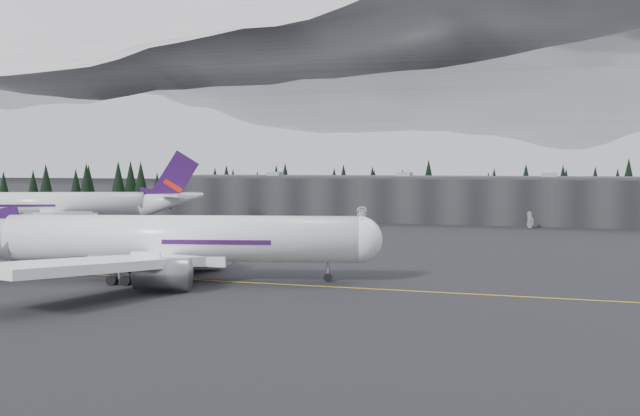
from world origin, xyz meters
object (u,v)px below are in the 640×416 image
(terminal, at_px, (439,198))
(jet_main, at_px, (140,239))
(jet_parked, at_px, (74,205))
(gse_vehicle_a, at_px, (362,225))
(gse_vehicle_b, at_px, (530,226))

(terminal, bearing_deg, jet_main, -97.94)
(jet_parked, bearing_deg, terminal, -171.59)
(gse_vehicle_a, bearing_deg, jet_parked, -175.82)
(terminal, distance_m, jet_parked, 99.43)
(jet_main, relative_size, gse_vehicle_a, 12.45)
(jet_main, bearing_deg, gse_vehicle_a, 72.76)
(terminal, distance_m, gse_vehicle_b, 34.18)
(jet_main, xyz_separation_m, jet_parked, (-67.77, 78.96, -0.10))
(jet_main, distance_m, gse_vehicle_a, 97.74)
(terminal, distance_m, jet_main, 130.48)
(jet_main, bearing_deg, terminal, 67.37)
(jet_parked, relative_size, gse_vehicle_a, 12.00)
(gse_vehicle_b, bearing_deg, terminal, -151.44)
(gse_vehicle_a, bearing_deg, terminal, 56.40)
(terminal, relative_size, gse_vehicle_b, 37.69)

